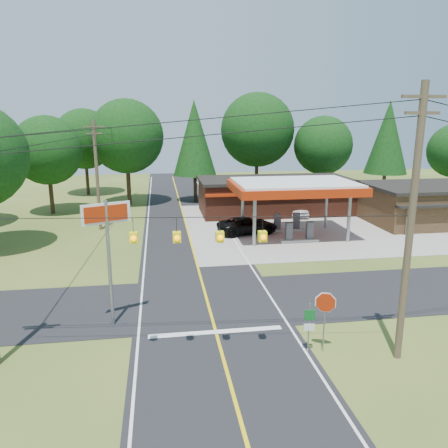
{
  "coord_description": "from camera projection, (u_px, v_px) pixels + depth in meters",
  "views": [
    {
      "loc": [
        -2.49,
        -22.75,
        10.1
      ],
      "look_at": [
        2.0,
        7.0,
        2.8
      ],
      "focal_mm": 35.0,
      "sensor_mm": 36.0,
      "label": 1
    }
  ],
  "objects": [
    {
      "name": "lane_center_yellow",
      "position": [
        207.0,
        302.0,
        24.6
      ],
      "size": [
        0.15,
        110.0,
        0.0
      ],
      "primitive_type": "cube",
      "color": "yellow",
      "rests_on": "main_highway"
    },
    {
      "name": "gas_canopy",
      "position": [
        294.0,
        188.0,
        37.39
      ],
      "size": [
        10.6,
        7.4,
        4.88
      ],
      "color": "gray",
      "rests_on": "ground"
    },
    {
      "name": "treeline_backdrop",
      "position": [
        189.0,
        144.0,
        46.03
      ],
      "size": [
        70.27,
        51.59,
        13.3
      ],
      "color": "#332316",
      "rests_on": "ground"
    },
    {
      "name": "utility_pole_far_left",
      "position": [
        97.0,
        174.0,
        39.51
      ],
      "size": [
        1.8,
        0.3,
        10.0
      ],
      "color": "#473828",
      "rests_on": "ground"
    },
    {
      "name": "utility_pole_north",
      "position": [
        126.0,
        161.0,
        56.17
      ],
      "size": [
        0.3,
        0.3,
        9.5
      ],
      "color": "#473828",
      "rests_on": "ground"
    },
    {
      "name": "octagonal_stop_sign",
      "position": [
        325.0,
        307.0,
        18.98
      ],
      "size": [
        0.89,
        0.42,
        2.8
      ],
      "color": "gray",
      "rests_on": "ground"
    },
    {
      "name": "utility_pole_near_right",
      "position": [
        411.0,
        224.0,
        17.56
      ],
      "size": [
        1.8,
        0.3,
        11.5
      ],
      "color": "#473828",
      "rests_on": "ground"
    },
    {
      "name": "overhead_beacons",
      "position": [
        198.0,
        219.0,
        17.23
      ],
      "size": [
        17.04,
        2.04,
        1.03
      ],
      "color": "black",
      "rests_on": "ground"
    },
    {
      "name": "big_stop_sign",
      "position": [
        108.0,
        235.0,
        20.85
      ],
      "size": [
        2.19,
        1.0,
        6.33
      ],
      "color": "gray",
      "rests_on": "ground"
    },
    {
      "name": "main_highway",
      "position": [
        207.0,
        302.0,
        24.6
      ],
      "size": [
        8.0,
        120.0,
        0.02
      ],
      "primitive_type": "cube",
      "color": "black",
      "rests_on": "ground"
    },
    {
      "name": "route_sign_post",
      "position": [
        309.0,
        323.0,
        19.04
      ],
      "size": [
        0.48,
        0.11,
        2.33
      ],
      "color": "gray",
      "rests_on": "ground"
    },
    {
      "name": "cross_road",
      "position": [
        207.0,
        302.0,
        24.6
      ],
      "size": [
        70.0,
        7.0,
        0.02
      ],
      "primitive_type": "cube",
      "color": "black",
      "rests_on": "ground"
    },
    {
      "name": "ground",
      "position": [
        207.0,
        302.0,
        24.6
      ],
      "size": [
        120.0,
        120.0,
        0.0
      ],
      "primitive_type": "plane",
      "color": "#40561E",
      "rests_on": "ground"
    },
    {
      "name": "suv_car",
      "position": [
        247.0,
        225.0,
        39.12
      ],
      "size": [
        6.3,
        6.3,
        1.5
      ],
      "primitive_type": "imported",
      "rotation": [
        0.0,
        0.0,
        1.76
      ],
      "color": "black",
      "rests_on": "ground"
    },
    {
      "name": "convenience_store",
      "position": [
        274.0,
        195.0,
        47.69
      ],
      "size": [
        16.4,
        7.55,
        3.8
      ],
      "color": "#542518",
      "rests_on": "ground"
    },
    {
      "name": "sedan_car",
      "position": [
        297.0,
        209.0,
        46.34
      ],
      "size": [
        4.94,
        4.94,
        1.53
      ],
      "primitive_type": "imported",
      "rotation": [
        0.0,
        0.0,
        -0.1
      ],
      "color": "white",
      "rests_on": "ground"
    }
  ]
}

